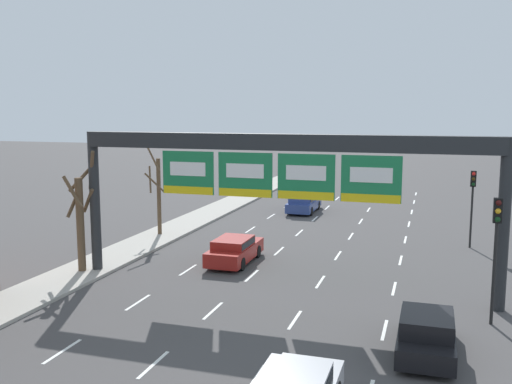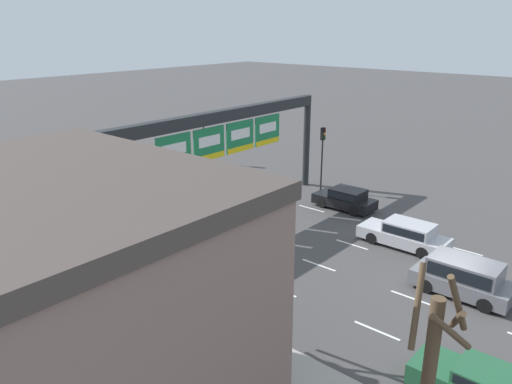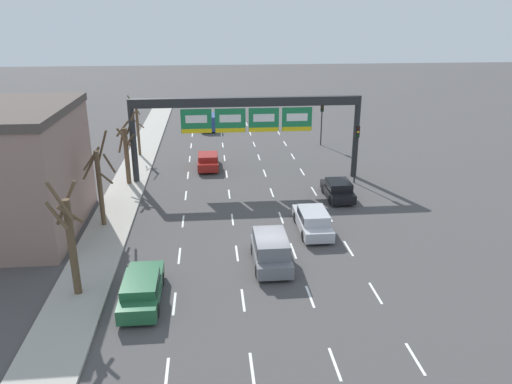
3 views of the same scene
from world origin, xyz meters
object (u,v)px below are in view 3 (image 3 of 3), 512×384
object	(u,v)px
car_black	(338,189)
car_red	(208,160)
sign_gantry	(247,114)
suv_blue	(209,121)
car_silver	(313,220)
traffic_light_near_gantry	(357,143)
tree_bare_third	(100,181)
traffic_light_mid_block	(322,115)
tree_bare_second	(137,128)
tree_bare_closest	(127,150)
tree_bare_furthest	(70,239)
suv_grey	(271,249)
car_green	(142,288)

from	to	relation	value
car_black	car_red	distance (m)	12.92
sign_gantry	suv_blue	distance (m)	19.98
car_silver	car_black	world-z (taller)	car_silver
traffic_light_near_gantry	tree_bare_third	bearing A→B (deg)	-159.38
car_silver	traffic_light_mid_block	world-z (taller)	traffic_light_mid_block
tree_bare_second	car_silver	bearing A→B (deg)	-55.01
tree_bare_closest	tree_bare_furthest	distance (m)	16.85
car_silver	tree_bare_second	size ratio (longest dim) A/B	0.84
sign_gantry	suv_grey	size ratio (longest dim) A/B	4.33
tree_bare_second	tree_bare_closest	bearing A→B (deg)	-88.49
suv_grey	car_red	distance (m)	18.78
car_silver	tree_bare_closest	size ratio (longest dim) A/B	0.84
suv_grey	car_red	size ratio (longest dim) A/B	0.98
car_silver	tree_bare_furthest	size ratio (longest dim) A/B	0.82
traffic_light_near_gantry	tree_bare_third	distance (m)	19.90
suv_grey	traffic_light_mid_block	world-z (taller)	traffic_light_mid_block
sign_gantry	tree_bare_second	xyz separation A→B (m)	(-9.79, 7.99, -2.68)
car_silver	car_green	bearing A→B (deg)	-143.17
traffic_light_near_gantry	tree_bare_second	distance (m)	20.81
tree_bare_second	tree_bare_furthest	size ratio (longest dim) A/B	0.97
car_black	car_red	xyz separation A→B (m)	(-9.60, 8.65, -0.03)
tree_bare_furthest	traffic_light_near_gantry	bearing A→B (deg)	40.32
tree_bare_closest	tree_bare_third	world-z (taller)	tree_bare_third
traffic_light_near_gantry	tree_bare_closest	size ratio (longest dim) A/B	0.81
car_silver	tree_bare_closest	distance (m)	16.66
car_green	suv_grey	size ratio (longest dim) A/B	1.09
traffic_light_near_gantry	tree_bare_furthest	xyz separation A→B (m)	(-18.35, -15.57, -0.26)
car_silver	tree_bare_furthest	world-z (taller)	tree_bare_furthest
car_black	tree_bare_closest	world-z (taller)	tree_bare_closest
sign_gantry	car_red	world-z (taller)	sign_gantry
suv_blue	tree_bare_closest	size ratio (longest dim) A/B	0.81
traffic_light_mid_block	tree_bare_closest	size ratio (longest dim) A/B	0.76
suv_grey	traffic_light_near_gantry	xyz separation A→B (m)	(8.51, 13.27, 2.40)
car_green	tree_bare_second	xyz separation A→B (m)	(-3.32, 26.06, 2.08)
traffic_light_near_gantry	traffic_light_mid_block	xyz separation A→B (m)	(-0.07, 12.32, -0.18)
car_silver	tree_bare_furthest	distance (m)	14.74
car_green	car_red	distance (m)	21.86
tree_bare_third	tree_bare_furthest	distance (m)	8.57
tree_bare_third	traffic_light_near_gantry	bearing A→B (deg)	20.62
suv_grey	tree_bare_furthest	distance (m)	10.33
suv_blue	traffic_light_mid_block	xyz separation A→B (m)	(11.62, -8.56, 2.21)
car_red	tree_bare_furthest	size ratio (longest dim) A/B	0.74
car_green	tree_bare_furthest	world-z (taller)	tree_bare_furthest
car_black	suv_grey	xyz separation A→B (m)	(-6.25, -9.83, 0.20)
car_silver	tree_bare_closest	xyz separation A→B (m)	(-12.89, 10.35, 2.11)
sign_gantry	car_green	xyz separation A→B (m)	(-6.47, -18.07, -4.76)
car_red	tree_bare_second	size ratio (longest dim) A/B	0.76
traffic_light_mid_block	tree_bare_furthest	size ratio (longest dim) A/B	0.75
sign_gantry	tree_bare_closest	xyz separation A→B (m)	(-9.57, -0.38, -2.60)
car_red	tree_bare_closest	xyz separation A→B (m)	(-6.36, -3.93, 2.17)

